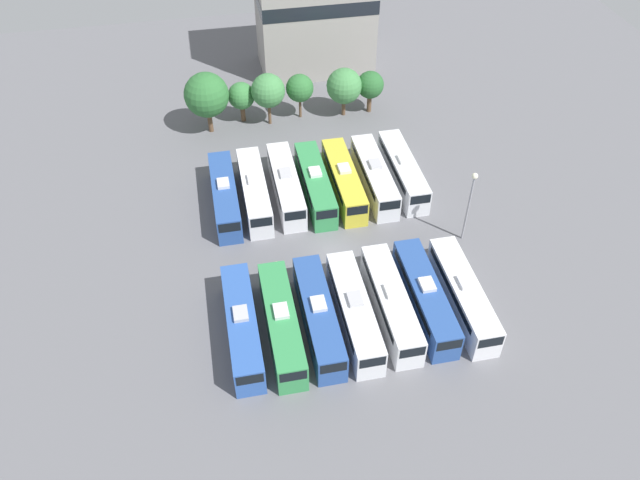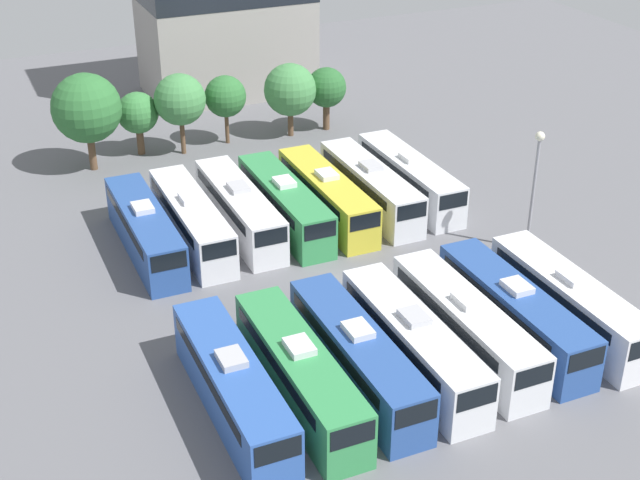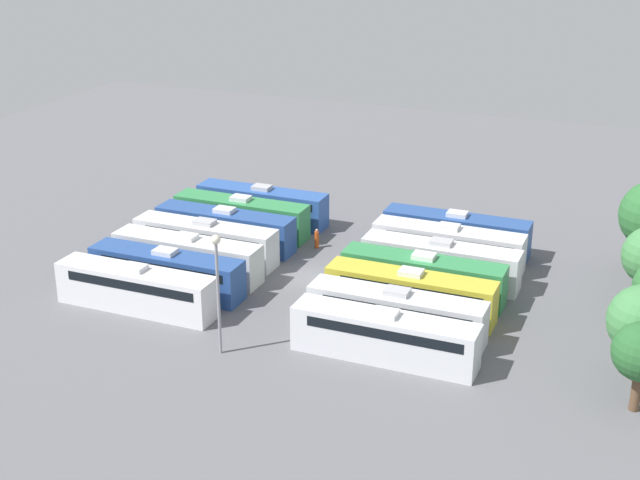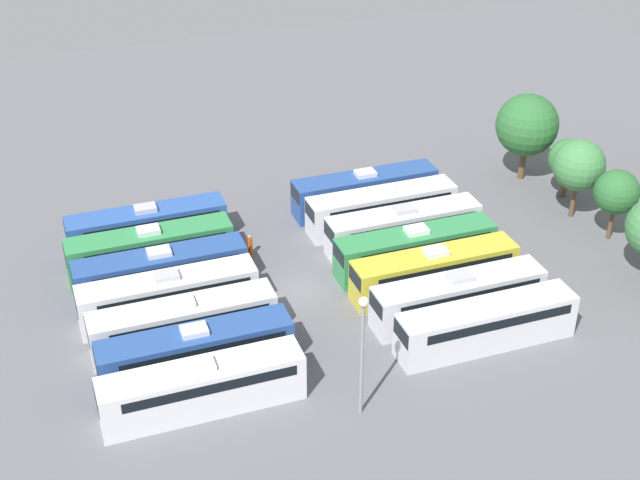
{
  "view_description": "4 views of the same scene",
  "coord_description": "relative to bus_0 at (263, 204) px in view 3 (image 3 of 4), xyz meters",
  "views": [
    {
      "loc": [
        -9.9,
        -42.5,
        42.58
      ],
      "look_at": [
        -1.21,
        0.38,
        1.39
      ],
      "focal_mm": 35.0,
      "sensor_mm": 36.0,
      "label": 1
    },
    {
      "loc": [
        -19.71,
        -41.73,
        27.66
      ],
      "look_at": [
        -0.5,
        1.81,
        2.3
      ],
      "focal_mm": 50.0,
      "sensor_mm": 36.0,
      "label": 2
    },
    {
      "loc": [
        57.04,
        24.38,
        27.57
      ],
      "look_at": [
        -0.62,
        0.49,
        2.95
      ],
      "focal_mm": 50.0,
      "sensor_mm": 36.0,
      "label": 3
    },
    {
      "loc": [
        49.12,
        -16.14,
        35.08
      ],
      "look_at": [
        -1.07,
        1.85,
        3.17
      ],
      "focal_mm": 50.0,
      "sensor_mm": 36.0,
      "label": 4
    }
  ],
  "objects": [
    {
      "name": "ground_plane",
      "position": [
        9.73,
        8.8,
        -1.65
      ],
      "size": [
        113.97,
        113.97,
        0.0
      ],
      "primitive_type": "plane",
      "color": "slate"
    },
    {
      "name": "bus_0",
      "position": [
        0.0,
        0.0,
        0.0
      ],
      "size": [
        2.46,
        11.87,
        3.36
      ],
      "color": "#2D56A8",
      "rests_on": "ground_plane"
    },
    {
      "name": "bus_1",
      "position": [
        3.29,
        -0.38,
        0.0
      ],
      "size": [
        2.46,
        11.87,
        3.36
      ],
      "color": "#338C4C",
      "rests_on": "ground_plane"
    },
    {
      "name": "bus_2",
      "position": [
        6.48,
        -0.23,
        0.0
      ],
      "size": [
        2.46,
        11.87,
        3.36
      ],
      "color": "#284C93",
      "rests_on": "ground_plane"
    },
    {
      "name": "bus_3",
      "position": [
        9.58,
        -0.33,
        0.0
      ],
      "size": [
        2.46,
        11.87,
        3.36
      ],
      "color": "silver",
      "rests_on": "ground_plane"
    },
    {
      "name": "bus_4",
      "position": [
        12.92,
        -0.04,
        0.0
      ],
      "size": [
        2.46,
        11.87,
        3.36
      ],
      "color": "silver",
      "rests_on": "ground_plane"
    },
    {
      "name": "bus_5",
      "position": [
        16.05,
        0.05,
        0.0
      ],
      "size": [
        2.46,
        11.87,
        3.36
      ],
      "color": "#284C93",
      "rests_on": "ground_plane"
    },
    {
      "name": "bus_6",
      "position": [
        19.4,
        -0.34,
        0.0
      ],
      "size": [
        2.46,
        11.87,
        3.36
      ],
      "color": "white",
      "rests_on": "ground_plane"
    },
    {
      "name": "bus_7",
      "position": [
        0.12,
        17.6,
        0.0
      ],
      "size": [
        2.46,
        11.87,
        3.36
      ],
      "color": "#284C93",
      "rests_on": "ground_plane"
    },
    {
      "name": "bus_8",
      "position": [
        3.23,
        17.74,
        0.0
      ],
      "size": [
        2.46,
        11.87,
        3.36
      ],
      "color": "silver",
      "rests_on": "ground_plane"
    },
    {
      "name": "bus_9",
      "position": [
        6.63,
        18.06,
        0.0
      ],
      "size": [
        2.46,
        11.87,
        3.36
      ],
      "color": "silver",
      "rests_on": "ground_plane"
    },
    {
      "name": "bus_10",
      "position": [
        9.71,
        17.61,
        0.0
      ],
      "size": [
        2.46,
        11.87,
        3.36
      ],
      "color": "#338C4C",
      "rests_on": "ground_plane"
    },
    {
      "name": "bus_11",
      "position": [
        12.82,
        17.61,
        0.0
      ],
      "size": [
        2.46,
        11.87,
        3.36
      ],
      "color": "gold",
      "rests_on": "ground_plane"
    },
    {
      "name": "bus_12",
      "position": [
        16.21,
        17.7,
        0.0
      ],
      "size": [
        2.46,
        11.87,
        3.36
      ],
      "color": "silver",
      "rests_on": "ground_plane"
    },
    {
      "name": "bus_13",
      "position": [
        19.5,
        17.98,
        0.0
      ],
      "size": [
        2.46,
        11.87,
        3.36
      ],
      "color": "silver",
      "rests_on": "ground_plane"
    },
    {
      "name": "worker_person",
      "position": [
        3.9,
        6.83,
        -0.88
      ],
      "size": [
        0.36,
        0.36,
        1.66
      ],
      "color": "#CC4C19",
      "rests_on": "ground_plane"
    },
    {
      "name": "light_pole",
      "position": [
        22.77,
        8.08,
        3.8
      ],
      "size": [
        0.6,
        0.6,
        8.07
      ],
      "color": "gray",
      "rests_on": "ground_plane"
    }
  ]
}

